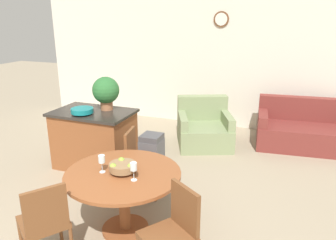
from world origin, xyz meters
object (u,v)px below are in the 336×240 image
object	(u,v)px
wine_glass_right	(134,167)
couch	(306,131)
kitchen_island	(95,139)
teal_bowl	(82,111)
dining_chair_near_left	(45,220)
armchair	(204,129)
dining_table	(124,186)
fruit_bowl	(123,167)
potted_plant	(106,91)
trash_bin	(152,157)
dining_chair_far_side	(139,158)
dining_chair_near_right	(174,229)
wine_glass_left	(102,160)

from	to	relation	value
wine_glass_right	couch	size ratio (longest dim) A/B	0.11
kitchen_island	teal_bowl	size ratio (longest dim) A/B	3.70
dining_chair_near_left	wine_glass_right	distance (m)	0.96
teal_bowl	armchair	xyz separation A→B (m)	(1.43, 1.71, -0.68)
dining_table	kitchen_island	bearing A→B (deg)	133.15
fruit_bowl	armchair	bearing A→B (deg)	87.17
teal_bowl	potted_plant	world-z (taller)	potted_plant
trash_bin	couch	xyz separation A→B (m)	(2.15, 2.14, -0.04)
teal_bowl	wine_glass_right	bearing A→B (deg)	-40.15
wine_glass_right	teal_bowl	bearing A→B (deg)	139.85
dining_chair_far_side	potted_plant	xyz separation A→B (m)	(-0.87, 0.66, 0.71)
dining_chair_far_side	couch	distance (m)	3.36
dining_chair_near_right	dining_chair_far_side	bearing A→B (deg)	-17.75
dining_chair_near_right	trash_bin	size ratio (longest dim) A/B	1.31
dining_chair_near_right	wine_glass_right	bearing A→B (deg)	4.93
dining_table	dining_chair_near_left	xyz separation A→B (m)	(-0.43, -0.74, -0.06)
dining_chair_near_left	wine_glass_right	world-z (taller)	wine_glass_right
teal_bowl	dining_chair_near_right	bearing A→B (deg)	-37.68
dining_chair_near_right	kitchen_island	xyz separation A→B (m)	(-1.98, 1.75, -0.04)
dining_chair_far_side	trash_bin	bearing A→B (deg)	171.77
wine_glass_left	trash_bin	size ratio (longest dim) A/B	0.29
dining_chair_near_left	wine_glass_right	size ratio (longest dim) A/B	4.57
dining_table	fruit_bowl	distance (m)	0.23
teal_bowl	armchair	size ratio (longest dim) A/B	0.27
dining_chair_near_left	dining_table	bearing A→B (deg)	4.75
kitchen_island	dining_table	bearing A→B (deg)	-46.85
wine_glass_left	wine_glass_right	world-z (taller)	same
couch	dining_chair_near_left	bearing A→B (deg)	-125.73
fruit_bowl	dining_table	bearing A→B (deg)	26.67
wine_glass_right	armchair	size ratio (longest dim) A/B	0.16
dining_chair_near_left	fruit_bowl	world-z (taller)	dining_chair_near_left
kitchen_island	trash_bin	world-z (taller)	kitchen_island
couch	kitchen_island	bearing A→B (deg)	-152.67
dining_chair_near_left	kitchen_island	world-z (taller)	kitchen_island
potted_plant	dining_chair_near_right	bearing A→B (deg)	-46.51
dining_table	armchair	size ratio (longest dim) A/B	1.00
couch	dining_chair_far_side	bearing A→B (deg)	-135.79
kitchen_island	teal_bowl	world-z (taller)	teal_bowl
dining_chair_far_side	wine_glass_left	xyz separation A→B (m)	(0.01, -0.90, 0.37)
potted_plant	couch	world-z (taller)	potted_plant
dining_chair_far_side	kitchen_island	bearing A→B (deg)	-125.61
teal_bowl	couch	size ratio (longest dim) A/B	0.18
dining_chair_far_side	wine_glass_left	distance (m)	0.97
dining_table	dining_chair_near_right	size ratio (longest dim) A/B	1.40
dining_chair_far_side	fruit_bowl	bearing A→B (deg)	4.66
kitchen_island	trash_bin	distance (m)	1.02
potted_plant	teal_bowl	bearing A→B (deg)	-119.98
wine_glass_right	couch	xyz separation A→B (m)	(1.73, 3.52, -0.57)
dining_chair_near_left	potted_plant	xyz separation A→B (m)	(-0.65, 2.23, 0.71)
dining_chair_near_left	potted_plant	bearing A→B (deg)	51.38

